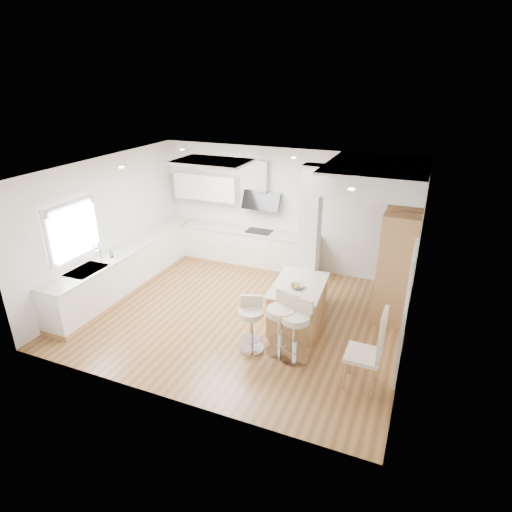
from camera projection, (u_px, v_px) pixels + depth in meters
The scene contains 18 objects.
ground at pixel (240, 314), 8.26m from camera, with size 6.00×6.00×0.00m, color olive.
ceiling at pixel (240, 314), 8.26m from camera, with size 6.00×5.00×0.02m, color silver.
wall_back at pixel (284, 210), 9.83m from camera, with size 6.00×0.04×2.80m, color silver.
wall_left at pixel (106, 226), 8.76m from camera, with size 0.04×5.00×2.80m, color silver.
wall_right at pixel (414, 275), 6.65m from camera, with size 0.04×5.00×2.80m, color silver.
skylight at pixel (213, 162), 7.96m from camera, with size 4.10×2.10×0.06m.
window_left at pixel (73, 227), 7.87m from camera, with size 0.06×1.28×1.07m.
doorway_right at pixel (405, 315), 6.31m from camera, with size 0.05×1.00×2.10m.
counter_left at pixel (130, 266), 9.22m from camera, with size 0.63×4.50×1.35m.
counter_back at pixel (243, 237), 10.20m from camera, with size 3.62×0.63×2.50m.
pillar at pixel (310, 238), 8.15m from camera, with size 0.35×0.35×2.80m.
soffit at pixel (376, 175), 7.69m from camera, with size 1.78×2.20×0.40m.
oven_column at pixel (397, 263), 7.95m from camera, with size 0.63×1.21×2.10m.
peninsula at pixel (298, 304), 7.79m from camera, with size 0.97×1.40×0.88m.
bar_stool_a at pixel (251, 321), 7.03m from camera, with size 0.54×0.54×0.95m.
bar_stool_b at pixel (281, 321), 6.92m from camera, with size 0.60×0.60×1.07m.
bar_stool_c at pixel (296, 328), 6.75m from camera, with size 0.56×0.56×1.06m.
dining_chair at pixel (372, 348), 6.10m from camera, with size 0.51×0.51×1.29m.
Camera 1 is at (3.02, -6.48, 4.30)m, focal length 30.00 mm.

